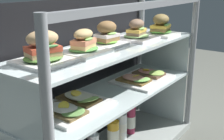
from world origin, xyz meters
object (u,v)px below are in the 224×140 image
object	(u,v)px
plated_roll_sandwich_far_right	(137,33)
juice_bottle_back_right	(130,118)
plated_roll_sandwich_left_of_center	(107,35)
open_sandwich_tray_far_left	(73,105)
juice_bottle_front_middle	(113,135)
plated_roll_sandwich_near_right_corner	(161,27)
plated_roll_sandwich_near_left_corner	(43,51)
plated_roll_sandwich_center	(84,46)
juice_bottle_tucked_behind	(121,126)
open_sandwich_tray_near_right_corner	(143,77)

from	to	relation	value
plated_roll_sandwich_far_right	juice_bottle_back_right	world-z (taller)	plated_roll_sandwich_far_right
plated_roll_sandwich_left_of_center	open_sandwich_tray_far_left	distance (m)	0.39
open_sandwich_tray_far_left	juice_bottle_front_middle	distance (m)	0.41
plated_roll_sandwich_far_right	plated_roll_sandwich_near_right_corner	xyz separation A→B (m)	(0.20, -0.04, 0.01)
plated_roll_sandwich_near_left_corner	plated_roll_sandwich_near_right_corner	world-z (taller)	plated_roll_sandwich_near_left_corner
plated_roll_sandwich_near_left_corner	plated_roll_sandwich_center	xyz separation A→B (m)	(0.21, -0.02, -0.01)
plated_roll_sandwich_near_right_corner	juice_bottle_tucked_behind	xyz separation A→B (m)	(-0.27, 0.09, -0.56)
plated_roll_sandwich_near_right_corner	juice_bottle_front_middle	distance (m)	0.68
plated_roll_sandwich_far_right	plated_roll_sandwich_center	bearing A→B (deg)	178.80
plated_roll_sandwich_far_right	plated_roll_sandwich_left_of_center	bearing A→B (deg)	169.25
plated_roll_sandwich_far_right	juice_bottle_front_middle	size ratio (longest dim) A/B	0.84
juice_bottle_front_middle	juice_bottle_back_right	size ratio (longest dim) A/B	0.94
juice_bottle_tucked_behind	juice_bottle_back_right	size ratio (longest dim) A/B	0.93
juice_bottle_tucked_behind	plated_roll_sandwich_near_right_corner	bearing A→B (deg)	-17.59
open_sandwich_tray_near_right_corner	juice_bottle_tucked_behind	world-z (taller)	open_sandwich_tray_near_right_corner
open_sandwich_tray_far_left	plated_roll_sandwich_left_of_center	bearing A→B (deg)	2.35
plated_roll_sandwich_far_right	open_sandwich_tray_near_right_corner	xyz separation A→B (m)	(0.05, -0.02, -0.27)
plated_roll_sandwich_far_right	juice_bottle_front_middle	world-z (taller)	plated_roll_sandwich_far_right
plated_roll_sandwich_center	plated_roll_sandwich_left_of_center	world-z (taller)	plated_roll_sandwich_left_of_center
open_sandwich_tray_near_right_corner	plated_roll_sandwich_center	bearing A→B (deg)	176.85
plated_roll_sandwich_left_of_center	juice_bottle_front_middle	world-z (taller)	plated_roll_sandwich_left_of_center
plated_roll_sandwich_center	plated_roll_sandwich_far_right	world-z (taller)	same
open_sandwich_tray_far_left	open_sandwich_tray_near_right_corner	size ratio (longest dim) A/B	1.00
plated_roll_sandwich_left_of_center	open_sandwich_tray_near_right_corner	distance (m)	0.39
open_sandwich_tray_near_right_corner	open_sandwich_tray_far_left	bearing A→B (deg)	175.08
plated_roll_sandwich_near_right_corner	juice_bottle_back_right	size ratio (longest dim) A/B	0.73
open_sandwich_tray_far_left	juice_bottle_back_right	bearing A→B (deg)	2.89
open_sandwich_tray_far_left	plated_roll_sandwich_far_right	bearing A→B (deg)	-3.41
plated_roll_sandwich_far_right	juice_bottle_tucked_behind	distance (m)	0.55
plated_roll_sandwich_center	plated_roll_sandwich_left_of_center	size ratio (longest dim) A/B	1.12
juice_bottle_front_middle	juice_bottle_back_right	world-z (taller)	juice_bottle_back_right
plated_roll_sandwich_center	juice_bottle_front_middle	distance (m)	0.60
plated_roll_sandwich_far_right	open_sandwich_tray_near_right_corner	bearing A→B (deg)	-17.68
open_sandwich_tray_far_left	juice_bottle_front_middle	world-z (taller)	open_sandwich_tray_far_left
juice_bottle_tucked_behind	juice_bottle_back_right	world-z (taller)	juice_bottle_back_right
plated_roll_sandwich_left_of_center	plated_roll_sandwich_far_right	world-z (taller)	plated_roll_sandwich_left_of_center
plated_roll_sandwich_left_of_center	plated_roll_sandwich_near_right_corner	distance (m)	0.42
plated_roll_sandwich_center	open_sandwich_tray_near_right_corner	size ratio (longest dim) A/B	0.57
plated_roll_sandwich_far_right	plated_roll_sandwich_near_right_corner	world-z (taller)	plated_roll_sandwich_near_right_corner
open_sandwich_tray_far_left	plated_roll_sandwich_center	bearing A→B (deg)	-18.68
open_sandwich_tray_far_left	juice_bottle_tucked_behind	xyz separation A→B (m)	(0.41, 0.02, -0.28)
plated_roll_sandwich_far_right	plated_roll_sandwich_near_right_corner	distance (m)	0.20
plated_roll_sandwich_near_right_corner	open_sandwich_tray_far_left	xyz separation A→B (m)	(-0.68, 0.07, -0.28)
plated_roll_sandwich_near_right_corner	juice_bottle_front_middle	bearing A→B (deg)	170.72
juice_bottle_tucked_behind	plated_roll_sandwich_near_left_corner	bearing A→B (deg)	-178.84
open_sandwich_tray_near_right_corner	juice_bottle_front_middle	xyz separation A→B (m)	(-0.24, 0.04, -0.28)
plated_roll_sandwich_left_of_center	plated_roll_sandwich_near_right_corner	size ratio (longest dim) A/B	0.92
plated_roll_sandwich_center	plated_roll_sandwich_far_right	bearing A→B (deg)	-1.20
juice_bottle_front_middle	juice_bottle_back_right	bearing A→B (deg)	8.71
juice_bottle_front_middle	plated_roll_sandwich_near_right_corner	bearing A→B (deg)	-9.28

